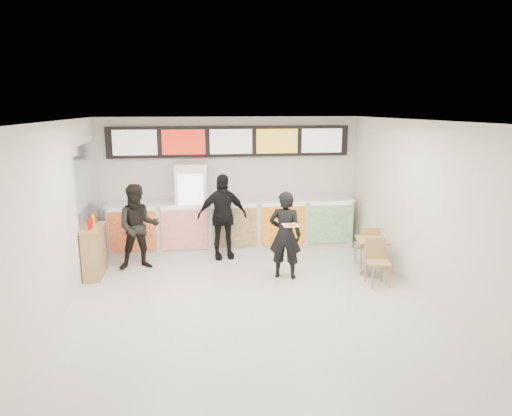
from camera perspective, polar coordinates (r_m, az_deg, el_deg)
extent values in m
plane|color=beige|center=(7.75, -0.56, -11.94)|extent=(7.00, 7.00, 0.00)
plane|color=white|center=(7.07, -0.61, 10.81)|extent=(7.00, 7.00, 0.00)
plane|color=silver|center=(10.68, -3.15, 3.25)|extent=(6.00, 0.00, 6.00)
plane|color=silver|center=(7.48, -23.99, -1.80)|extent=(0.00, 7.00, 7.00)
plane|color=silver|center=(8.22, 20.62, -0.32)|extent=(0.00, 7.00, 7.00)
cube|color=silver|center=(10.48, -2.89, -2.22)|extent=(5.50, 0.70, 1.10)
cube|color=silver|center=(10.35, -2.92, 0.83)|extent=(5.56, 0.76, 0.04)
cube|color=red|center=(10.13, -15.17, -2.85)|extent=(0.99, 0.02, 0.90)
cube|color=#F63677|center=(10.06, -8.93, -2.67)|extent=(0.99, 0.02, 0.90)
cube|color=brown|center=(10.10, -2.68, -2.46)|extent=(0.99, 0.02, 0.90)
cube|color=yellow|center=(10.27, 3.44, -2.23)|extent=(0.99, 0.02, 0.90)
cube|color=green|center=(10.54, 9.31, -1.98)|extent=(0.99, 0.02, 0.90)
cube|color=black|center=(10.49, -3.18, 8.32)|extent=(5.50, 0.12, 0.70)
cube|color=silver|center=(10.44, -14.92, 7.90)|extent=(0.95, 0.02, 0.55)
cube|color=red|center=(10.37, -9.04, 8.14)|extent=(0.95, 0.02, 0.55)
cube|color=silver|center=(10.42, -3.14, 8.29)|extent=(0.95, 0.02, 0.55)
cube|color=yellow|center=(10.57, 2.65, 8.35)|extent=(0.95, 0.02, 0.55)
cube|color=white|center=(10.82, 8.23, 8.34)|extent=(0.95, 0.02, 0.55)
cube|color=white|center=(10.35, -8.08, 0.04)|extent=(0.70, 0.65, 2.00)
cube|color=white|center=(10.01, -8.07, -0.09)|extent=(0.54, 0.02, 1.50)
cylinder|color=#1A9223|center=(10.20, -9.16, -3.37)|extent=(0.07, 0.07, 0.22)
cylinder|color=#E64713|center=(10.20, -8.37, -3.35)|extent=(0.07, 0.07, 0.22)
cylinder|color=red|center=(10.20, -7.58, -3.33)|extent=(0.07, 0.07, 0.22)
cylinder|color=#1B33CC|center=(10.20, -6.79, -3.30)|extent=(0.07, 0.07, 0.22)
cylinder|color=#E64713|center=(10.10, -9.23, -1.30)|extent=(0.07, 0.07, 0.22)
cylinder|color=red|center=(10.10, -8.44, -1.28)|extent=(0.07, 0.07, 0.22)
cylinder|color=#1B33CC|center=(10.10, -7.64, -1.25)|extent=(0.07, 0.07, 0.22)
cylinder|color=#1A9223|center=(10.10, -6.85, -1.22)|extent=(0.07, 0.07, 0.22)
cylinder|color=red|center=(10.02, -9.30, 0.81)|extent=(0.07, 0.07, 0.22)
cylinder|color=#1B33CC|center=(10.02, -8.50, 0.84)|extent=(0.07, 0.07, 0.22)
cylinder|color=#1A9223|center=(10.02, -7.70, 0.86)|extent=(0.07, 0.07, 0.22)
cylinder|color=#E64713|center=(10.02, -6.90, 0.89)|extent=(0.07, 0.07, 0.22)
cylinder|color=#1B33CC|center=(9.95, -9.38, 2.96)|extent=(0.07, 0.07, 0.22)
cylinder|color=#1A9223|center=(9.95, -8.57, 2.98)|extent=(0.07, 0.07, 0.22)
cylinder|color=#E64713|center=(9.95, -7.77, 3.01)|extent=(0.07, 0.07, 0.22)
cylinder|color=red|center=(9.95, -6.96, 3.03)|extent=(0.07, 0.07, 0.22)
cube|color=#B2B7BF|center=(9.77, -20.32, 3.12)|extent=(0.01, 2.00, 1.50)
imported|color=black|center=(8.66, 3.67, -3.38)|extent=(0.72, 0.59, 1.69)
imported|color=black|center=(9.42, -14.49, -2.31)|extent=(0.91, 0.75, 1.73)
imported|color=black|center=(9.80, -4.26, -1.06)|extent=(1.13, 0.59, 1.84)
cube|color=beige|center=(8.15, 4.35, -2.16)|extent=(0.28, 0.28, 0.01)
cone|color=#CC7233|center=(8.15, 4.35, -2.10)|extent=(0.36, 0.36, 0.02)
cube|color=tan|center=(9.08, 14.37, -3.92)|extent=(0.67, 0.67, 0.04)
cylinder|color=gray|center=(9.19, 14.25, -6.05)|extent=(0.08, 0.08, 0.69)
cylinder|color=gray|center=(9.30, 14.14, -8.00)|extent=(0.42, 0.42, 0.03)
cube|color=tan|center=(8.67, 15.03, -6.61)|extent=(0.47, 0.47, 0.04)
cube|color=tan|center=(8.76, 14.64, -4.86)|extent=(0.38, 0.10, 0.40)
cube|color=tan|center=(9.66, 13.61, -4.57)|extent=(0.47, 0.47, 0.04)
cube|color=tan|center=(9.43, 14.09, -3.60)|extent=(0.38, 0.10, 0.40)
cube|color=tan|center=(9.36, -19.57, -5.27)|extent=(0.31, 0.84, 0.94)
cube|color=tan|center=(9.22, -19.79, -2.35)|extent=(0.36, 0.88, 0.04)
cylinder|color=red|center=(8.98, -20.13, -2.01)|extent=(0.06, 0.06, 0.19)
cylinder|color=red|center=(9.15, -19.91, -1.74)|extent=(0.06, 0.06, 0.19)
cylinder|color=yellow|center=(9.32, -19.70, -1.47)|extent=(0.06, 0.06, 0.19)
cylinder|color=brown|center=(9.48, -19.51, -1.23)|extent=(0.06, 0.06, 0.19)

